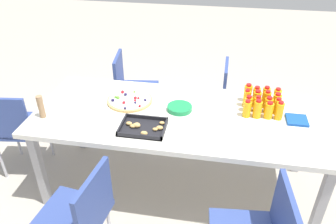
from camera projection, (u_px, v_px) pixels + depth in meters
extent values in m
plane|color=#B2A899|center=(178.00, 185.00, 2.89)|extent=(12.00, 12.00, 0.00)
cube|color=silver|center=(180.00, 116.00, 2.51)|extent=(2.21, 0.91, 0.04)
cube|color=#99999E|center=(302.00, 140.00, 2.87)|extent=(0.06, 0.06, 0.70)
cube|color=#99999E|center=(79.00, 117.00, 3.17)|extent=(0.06, 0.06, 0.70)
cube|color=#99999E|center=(320.00, 206.00, 2.24)|extent=(0.06, 0.06, 0.70)
cube|color=#99999E|center=(40.00, 170.00, 2.54)|extent=(0.06, 0.06, 0.70)
cube|color=#33478C|center=(284.00, 219.00, 1.79)|extent=(0.07, 0.38, 0.38)
cube|color=#33478C|center=(71.00, 217.00, 2.03)|extent=(0.45, 0.45, 0.04)
cube|color=#33478C|center=(94.00, 203.00, 1.88)|extent=(0.08, 0.38, 0.38)
cylinder|color=silver|center=(68.00, 218.00, 2.33)|extent=(0.02, 0.02, 0.41)
cube|color=#33478C|center=(138.00, 91.00, 3.40)|extent=(0.45, 0.45, 0.04)
cube|color=#33478C|center=(119.00, 74.00, 3.31)|extent=(0.08, 0.38, 0.38)
cylinder|color=silver|center=(155.00, 103.00, 3.66)|extent=(0.02, 0.02, 0.41)
cylinder|color=silver|center=(153.00, 119.00, 3.39)|extent=(0.02, 0.02, 0.41)
cylinder|color=silver|center=(126.00, 103.00, 3.68)|extent=(0.02, 0.02, 0.41)
cylinder|color=silver|center=(122.00, 119.00, 3.41)|extent=(0.02, 0.02, 0.41)
cube|color=#33478C|center=(20.00, 126.00, 2.87)|extent=(0.45, 0.45, 0.04)
cube|color=#33478C|center=(4.00, 119.00, 2.61)|extent=(0.38, 0.08, 0.38)
cylinder|color=silver|center=(17.00, 137.00, 3.14)|extent=(0.02, 0.02, 0.41)
cylinder|color=silver|center=(50.00, 138.00, 3.13)|extent=(0.02, 0.02, 0.41)
cylinder|color=silver|center=(1.00, 159.00, 2.87)|extent=(0.02, 0.02, 0.41)
cylinder|color=silver|center=(37.00, 160.00, 2.86)|extent=(0.02, 0.02, 0.41)
cube|color=#33478C|center=(242.00, 102.00, 3.21)|extent=(0.40, 0.40, 0.04)
cube|color=#33478C|center=(225.00, 83.00, 3.14)|extent=(0.03, 0.38, 0.38)
cylinder|color=silver|center=(255.00, 116.00, 3.45)|extent=(0.02, 0.02, 0.41)
cylinder|color=silver|center=(256.00, 134.00, 3.19)|extent=(0.02, 0.02, 0.41)
cylinder|color=silver|center=(224.00, 113.00, 3.50)|extent=(0.02, 0.02, 0.41)
cylinder|color=silver|center=(223.00, 130.00, 3.24)|extent=(0.02, 0.02, 0.41)
cylinder|color=#F9AE14|center=(277.00, 97.00, 2.59)|extent=(0.06, 0.06, 0.12)
cylinder|color=red|center=(278.00, 89.00, 2.55)|extent=(0.04, 0.04, 0.02)
cylinder|color=#F9AE14|center=(266.00, 95.00, 2.61)|extent=(0.06, 0.06, 0.12)
cylinder|color=red|center=(267.00, 88.00, 2.57)|extent=(0.04, 0.04, 0.02)
cylinder|color=#FAAC14|center=(256.00, 95.00, 2.62)|extent=(0.06, 0.06, 0.12)
cylinder|color=red|center=(257.00, 88.00, 2.58)|extent=(0.04, 0.04, 0.02)
cylinder|color=#F9AC14|center=(248.00, 94.00, 2.62)|extent=(0.06, 0.06, 0.13)
cylinder|color=red|center=(249.00, 85.00, 2.58)|extent=(0.04, 0.04, 0.02)
cylinder|color=#F9AC14|center=(277.00, 102.00, 2.53)|extent=(0.06, 0.06, 0.12)
cylinder|color=red|center=(278.00, 94.00, 2.50)|extent=(0.04, 0.04, 0.02)
cylinder|color=#FAAC14|center=(267.00, 100.00, 2.54)|extent=(0.06, 0.06, 0.13)
cylinder|color=red|center=(268.00, 92.00, 2.50)|extent=(0.04, 0.04, 0.02)
cylinder|color=#FAAE14|center=(257.00, 100.00, 2.55)|extent=(0.06, 0.06, 0.13)
cylinder|color=red|center=(258.00, 91.00, 2.51)|extent=(0.04, 0.04, 0.02)
cylinder|color=#FAAD14|center=(247.00, 99.00, 2.56)|extent=(0.05, 0.05, 0.13)
cylinder|color=red|center=(248.00, 90.00, 2.52)|extent=(0.03, 0.03, 0.02)
cylinder|color=#FAAC14|center=(278.00, 107.00, 2.47)|extent=(0.05, 0.05, 0.12)
cylinder|color=red|center=(279.00, 99.00, 2.43)|extent=(0.04, 0.04, 0.02)
cylinder|color=#F9AD14|center=(268.00, 106.00, 2.48)|extent=(0.06, 0.06, 0.12)
cylinder|color=red|center=(270.00, 98.00, 2.45)|extent=(0.04, 0.04, 0.02)
cylinder|color=#FAAC14|center=(257.00, 105.00, 2.49)|extent=(0.05, 0.05, 0.12)
cylinder|color=red|center=(259.00, 97.00, 2.46)|extent=(0.04, 0.04, 0.02)
cylinder|color=#FAAD14|center=(248.00, 105.00, 2.50)|extent=(0.06, 0.06, 0.12)
cylinder|color=red|center=(249.00, 97.00, 2.46)|extent=(0.04, 0.04, 0.02)
cylinder|color=#FAAC14|center=(279.00, 111.00, 2.40)|extent=(0.06, 0.06, 0.13)
cylinder|color=red|center=(281.00, 103.00, 2.36)|extent=(0.04, 0.04, 0.02)
cylinder|color=#F9AD14|center=(269.00, 111.00, 2.42)|extent=(0.06, 0.06, 0.12)
cylinder|color=red|center=(270.00, 103.00, 2.38)|extent=(0.04, 0.04, 0.02)
cylinder|color=#F9AD14|center=(257.00, 109.00, 2.42)|extent=(0.06, 0.06, 0.13)
cylinder|color=red|center=(259.00, 101.00, 2.38)|extent=(0.04, 0.04, 0.02)
cylinder|color=#F9AE14|center=(247.00, 109.00, 2.44)|extent=(0.06, 0.06, 0.12)
cylinder|color=red|center=(248.00, 101.00, 2.40)|extent=(0.04, 0.04, 0.02)
cylinder|color=tan|center=(130.00, 100.00, 2.65)|extent=(0.36, 0.36, 0.02)
cylinder|color=white|center=(130.00, 99.00, 2.64)|extent=(0.33, 0.33, 0.01)
sphere|color=#1E1947|center=(126.00, 94.00, 2.68)|extent=(0.03, 0.03, 0.03)
sphere|color=red|center=(123.00, 92.00, 2.72)|extent=(0.03, 0.03, 0.03)
sphere|color=#66B238|center=(116.00, 97.00, 2.65)|extent=(0.02, 0.02, 0.02)
sphere|color=red|center=(135.00, 98.00, 2.64)|extent=(0.02, 0.02, 0.02)
sphere|color=#1E1947|center=(125.00, 108.00, 2.51)|extent=(0.02, 0.02, 0.02)
sphere|color=#1E1947|center=(135.00, 103.00, 2.58)|extent=(0.02, 0.02, 0.02)
sphere|color=red|center=(135.00, 100.00, 2.61)|extent=(0.02, 0.02, 0.02)
sphere|color=red|center=(140.00, 106.00, 2.53)|extent=(0.02, 0.02, 0.02)
sphere|color=#66B238|center=(118.00, 98.00, 2.64)|extent=(0.03, 0.03, 0.03)
sphere|color=#1E1947|center=(113.00, 100.00, 2.60)|extent=(0.03, 0.03, 0.03)
sphere|color=red|center=(138.00, 98.00, 2.64)|extent=(0.02, 0.02, 0.02)
sphere|color=red|center=(124.00, 102.00, 2.57)|extent=(0.02, 0.02, 0.02)
sphere|color=#1E1947|center=(145.00, 100.00, 2.61)|extent=(0.02, 0.02, 0.02)
sphere|color=#66B238|center=(135.00, 92.00, 2.72)|extent=(0.02, 0.02, 0.02)
cube|color=black|center=(143.00, 128.00, 2.33)|extent=(0.32, 0.25, 0.01)
cube|color=black|center=(147.00, 118.00, 2.42)|extent=(0.32, 0.01, 0.03)
cube|color=black|center=(139.00, 137.00, 2.22)|extent=(0.32, 0.01, 0.03)
cube|color=black|center=(164.00, 129.00, 2.30)|extent=(0.01, 0.25, 0.03)
cube|color=black|center=(122.00, 125.00, 2.34)|extent=(0.01, 0.25, 0.03)
ellipsoid|color=tan|center=(137.00, 125.00, 2.32)|extent=(0.06, 0.04, 0.03)
ellipsoid|color=tan|center=(160.00, 128.00, 2.30)|extent=(0.05, 0.04, 0.03)
ellipsoid|color=tan|center=(129.00, 123.00, 2.35)|extent=(0.05, 0.03, 0.03)
ellipsoid|color=tan|center=(133.00, 126.00, 2.32)|extent=(0.04, 0.03, 0.02)
ellipsoid|color=tan|center=(155.00, 129.00, 2.29)|extent=(0.04, 0.03, 0.02)
ellipsoid|color=tan|center=(144.00, 133.00, 2.25)|extent=(0.05, 0.04, 0.03)
ellipsoid|color=tan|center=(137.00, 124.00, 2.34)|extent=(0.04, 0.03, 0.02)
ellipsoid|color=tan|center=(162.00, 123.00, 2.36)|extent=(0.04, 0.03, 0.02)
cylinder|color=#1E8C4C|center=(180.00, 110.00, 2.54)|extent=(0.19, 0.19, 0.00)
cylinder|color=#1E8C4C|center=(180.00, 109.00, 2.54)|extent=(0.19, 0.19, 0.00)
cylinder|color=#1E8C4C|center=(180.00, 109.00, 2.54)|extent=(0.19, 0.19, 0.00)
cylinder|color=#1E8C4C|center=(180.00, 108.00, 2.53)|extent=(0.19, 0.19, 0.00)
cylinder|color=#1E8C4C|center=(180.00, 107.00, 2.53)|extent=(0.19, 0.19, 0.00)
cylinder|color=#1E8C4C|center=(180.00, 107.00, 2.53)|extent=(0.19, 0.19, 0.00)
cylinder|color=#1E8C4C|center=(180.00, 106.00, 2.52)|extent=(0.19, 0.19, 0.00)
cube|color=#194CA5|center=(297.00, 120.00, 2.41)|extent=(0.15, 0.15, 0.02)
cylinder|color=#9E7A56|center=(41.00, 107.00, 2.41)|extent=(0.04, 0.04, 0.18)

